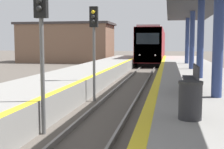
# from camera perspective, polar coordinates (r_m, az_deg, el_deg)

# --- Properties ---
(train) EXTENTS (2.89, 23.39, 4.53)m
(train) POSITION_cam_1_polar(r_m,az_deg,el_deg) (43.65, 7.53, 5.31)
(train) COLOR black
(train) RESTS_ON ground
(signal_near) EXTENTS (0.36, 0.31, 4.21)m
(signal_near) POSITION_cam_1_polar(r_m,az_deg,el_deg) (9.00, -12.80, 7.79)
(signal_near) COLOR #595959
(signal_near) RESTS_ON ground
(signal_mid) EXTENTS (0.36, 0.31, 4.21)m
(signal_mid) POSITION_cam_1_polar(r_m,az_deg,el_deg) (13.89, -3.33, 7.16)
(signal_mid) COLOR #595959
(signal_mid) RESTS_ON ground
(station_canopy) EXTENTS (3.21, 26.90, 3.86)m
(station_canopy) POSITION_cam_1_polar(r_m,az_deg,el_deg) (15.43, 16.05, 12.72)
(station_canopy) COLOR navy
(station_canopy) RESTS_ON platform_right
(trash_bin) EXTENTS (0.53, 0.53, 0.84)m
(trash_bin) POSITION_cam_1_polar(r_m,az_deg,el_deg) (6.97, 14.12, -4.59)
(trash_bin) COLOR #262628
(trash_bin) RESTS_ON platform_right
(bench) EXTENTS (0.44, 1.84, 0.92)m
(bench) POSITION_cam_1_polar(r_m,az_deg,el_deg) (10.85, 14.44, -0.55)
(bench) COLOR #28282D
(bench) RESTS_ON platform_right
(station_building) EXTENTS (12.78, 6.54, 5.34)m
(station_building) POSITION_cam_1_polar(r_m,az_deg,el_deg) (43.36, -8.30, 5.80)
(station_building) COLOR brown
(station_building) RESTS_ON ground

